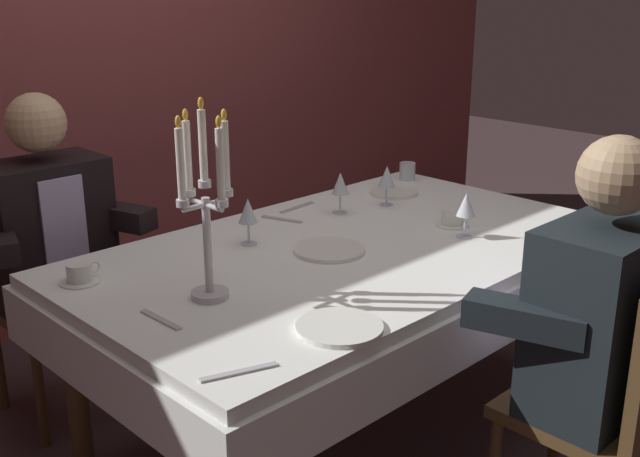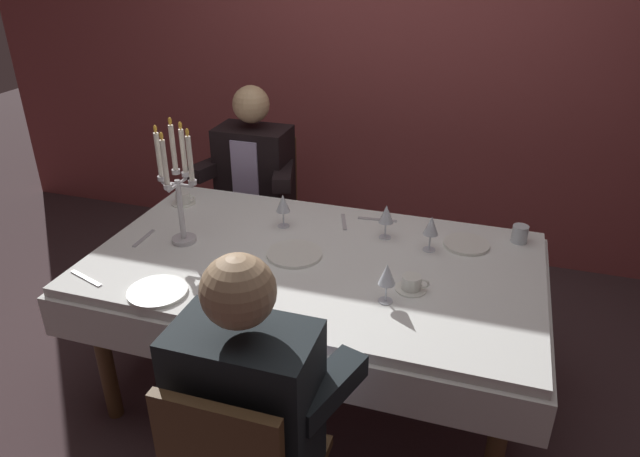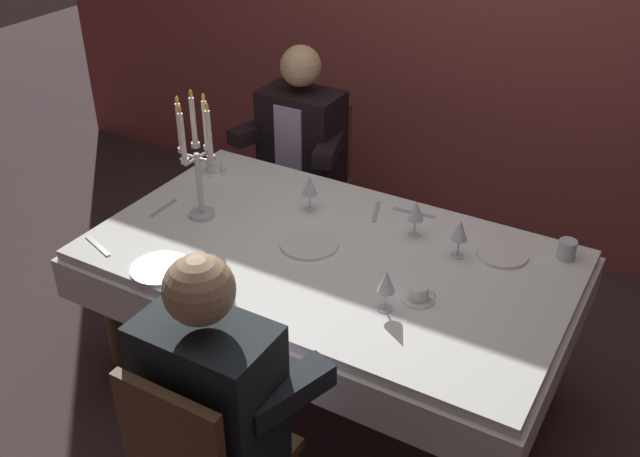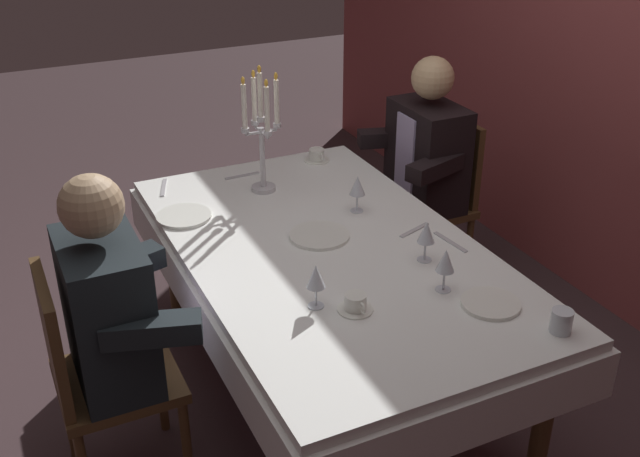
# 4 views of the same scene
# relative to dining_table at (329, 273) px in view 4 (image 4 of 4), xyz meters

# --- Properties ---
(ground_plane) EXTENTS (12.00, 12.00, 0.00)m
(ground_plane) POSITION_rel_dining_table_xyz_m (0.00, 0.00, -0.62)
(ground_plane) COLOR #413032
(dining_table) EXTENTS (1.94, 1.14, 0.74)m
(dining_table) POSITION_rel_dining_table_xyz_m (0.00, 0.00, 0.00)
(dining_table) COLOR white
(dining_table) RESTS_ON ground_plane
(candelabra) EXTENTS (0.19, 0.19, 0.58)m
(candelabra) POSITION_rel_dining_table_xyz_m (-0.61, -0.03, 0.39)
(candelabra) COLOR silver
(candelabra) RESTS_ON dining_table
(dinner_plate_0) EXTENTS (0.24, 0.24, 0.01)m
(dinner_plate_0) POSITION_rel_dining_table_xyz_m (-0.09, -0.00, 0.13)
(dinner_plate_0) COLOR white
(dinner_plate_0) RESTS_ON dining_table
(dinner_plate_1) EXTENTS (0.23, 0.23, 0.01)m
(dinner_plate_1) POSITION_rel_dining_table_xyz_m (-0.50, -0.44, 0.13)
(dinner_plate_1) COLOR white
(dinner_plate_1) RESTS_ON dining_table
(dinner_plate_2) EXTENTS (0.21, 0.21, 0.01)m
(dinner_plate_2) POSITION_rel_dining_table_xyz_m (0.61, 0.32, 0.13)
(dinner_plate_2) COLOR white
(dinner_plate_2) RESTS_ON dining_table
(wine_glass_0) EXTENTS (0.07, 0.07, 0.16)m
(wine_glass_0) POSITION_rel_dining_table_xyz_m (0.25, 0.28, 0.24)
(wine_glass_0) COLOR silver
(wine_glass_0) RESTS_ON dining_table
(wine_glass_1) EXTENTS (0.07, 0.07, 0.16)m
(wine_glass_1) POSITION_rel_dining_table_xyz_m (-0.24, 0.25, 0.23)
(wine_glass_1) COLOR silver
(wine_glass_1) RESTS_ON dining_table
(wine_glass_2) EXTENTS (0.07, 0.07, 0.16)m
(wine_glass_2) POSITION_rel_dining_table_xyz_m (0.36, -0.23, 0.23)
(wine_glass_2) COLOR silver
(wine_glass_2) RESTS_ON dining_table
(wine_glass_3) EXTENTS (0.07, 0.07, 0.16)m
(wine_glass_3) POSITION_rel_dining_table_xyz_m (0.46, 0.23, 0.24)
(wine_glass_3) COLOR silver
(wine_glass_3) RESTS_ON dining_table
(water_tumbler_0) EXTENTS (0.07, 0.07, 0.08)m
(water_tumbler_0) POSITION_rel_dining_table_xyz_m (0.84, 0.43, 0.16)
(water_tumbler_0) COLOR silver
(water_tumbler_0) RESTS_ON dining_table
(coffee_cup_0) EXTENTS (0.13, 0.12, 0.06)m
(coffee_cup_0) POSITION_rel_dining_table_xyz_m (0.44, -0.12, 0.15)
(coffee_cup_0) COLOR white
(coffee_cup_0) RESTS_ON dining_table
(coffee_cup_1) EXTENTS (0.13, 0.12, 0.06)m
(coffee_cup_1) POSITION_rel_dining_table_xyz_m (-0.82, 0.33, 0.15)
(coffee_cup_1) COLOR white
(coffee_cup_1) RESTS_ON dining_table
(knife_0) EXTENTS (0.19, 0.08, 0.01)m
(knife_0) POSITION_rel_dining_table_xyz_m (-0.83, -0.44, 0.12)
(knife_0) COLOR #B7B7BC
(knife_0) RESTS_ON dining_table
(knife_1) EXTENTS (0.19, 0.04, 0.01)m
(knife_1) POSITION_rel_dining_table_xyz_m (0.18, 0.45, 0.12)
(knife_1) COLOR #B7B7BC
(knife_1) RESTS_ON dining_table
(fork_2) EXTENTS (0.07, 0.17, 0.01)m
(fork_2) POSITION_rel_dining_table_xyz_m (0.03, 0.37, 0.12)
(fork_2) COLOR #B7B7BC
(fork_2) RESTS_ON dining_table
(spoon_3) EXTENTS (0.02, 0.17, 0.01)m
(spoon_3) POSITION_rel_dining_table_xyz_m (-0.80, -0.07, 0.12)
(spoon_3) COLOR #B7B7BC
(spoon_3) RESTS_ON dining_table
(seated_diner_0) EXTENTS (0.63, 0.48, 1.24)m
(seated_diner_0) POSITION_rel_dining_table_xyz_m (-0.66, 0.89, 0.11)
(seated_diner_0) COLOR brown
(seated_diner_0) RESTS_ON ground_plane
(seated_diner_1) EXTENTS (0.63, 0.48, 1.24)m
(seated_diner_1) POSITION_rel_dining_table_xyz_m (0.08, -0.89, 0.11)
(seated_diner_1) COLOR brown
(seated_diner_1) RESTS_ON ground_plane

